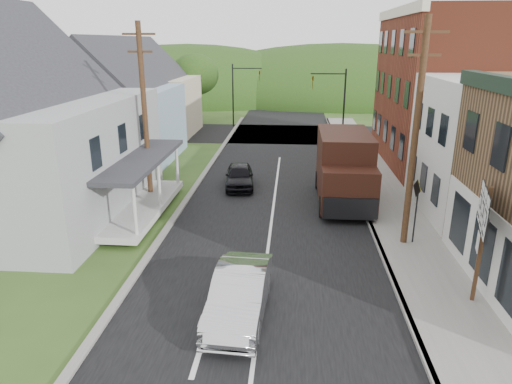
% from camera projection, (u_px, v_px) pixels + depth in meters
% --- Properties ---
extents(ground, '(120.00, 120.00, 0.00)m').
position_uv_depth(ground, '(264.00, 281.00, 16.13)').
color(ground, '#2D4719').
rests_on(ground, ground).
extents(road, '(9.00, 90.00, 0.02)m').
position_uv_depth(road, '(275.00, 192.00, 25.59)').
color(road, black).
rests_on(road, ground).
extents(cross_road, '(60.00, 9.00, 0.02)m').
position_uv_depth(cross_road, '(283.00, 134.00, 41.67)').
color(cross_road, black).
rests_on(cross_road, ground).
extents(sidewalk_right, '(2.80, 55.00, 0.15)m').
position_uv_depth(sidewalk_right, '(389.00, 206.00, 23.23)').
color(sidewalk_right, slate).
rests_on(sidewalk_right, ground).
extents(curb_right, '(0.20, 55.00, 0.15)m').
position_uv_depth(curb_right, '(362.00, 206.00, 23.33)').
color(curb_right, slate).
rests_on(curb_right, ground).
extents(curb_left, '(0.30, 55.00, 0.12)m').
position_uv_depth(curb_left, '(186.00, 201.00, 24.04)').
color(curb_left, slate).
rests_on(curb_left, ground).
extents(storefront_red, '(8.00, 12.00, 10.00)m').
position_uv_depth(storefront_red, '(453.00, 91.00, 29.77)').
color(storefront_red, maroon).
rests_on(storefront_red, ground).
extents(house_gray, '(10.20, 12.24, 8.35)m').
position_uv_depth(house_gray, '(18.00, 127.00, 21.39)').
color(house_gray, '#949799').
rests_on(house_gray, ground).
extents(house_blue, '(7.14, 8.16, 7.28)m').
position_uv_depth(house_blue, '(123.00, 107.00, 31.89)').
color(house_blue, '#839EB3').
rests_on(house_blue, ground).
extents(house_cream, '(7.14, 8.16, 7.28)m').
position_uv_depth(house_cream, '(154.00, 93.00, 40.44)').
color(house_cream, beige).
rests_on(house_cream, ground).
extents(utility_pole_right, '(1.60, 0.26, 9.00)m').
position_uv_depth(utility_pole_right, '(415.00, 135.00, 17.55)').
color(utility_pole_right, '#472D19').
rests_on(utility_pole_right, ground).
extents(utility_pole_left, '(1.60, 0.26, 9.00)m').
position_uv_depth(utility_pole_left, '(145.00, 113.00, 22.73)').
color(utility_pole_left, '#472D19').
rests_on(utility_pole_left, ground).
extents(traffic_signal_right, '(2.87, 0.20, 6.00)m').
position_uv_depth(traffic_signal_right, '(336.00, 97.00, 36.85)').
color(traffic_signal_right, black).
rests_on(traffic_signal_right, ground).
extents(traffic_signal_left, '(2.87, 0.20, 6.00)m').
position_uv_depth(traffic_signal_left, '(240.00, 88.00, 44.13)').
color(traffic_signal_left, black).
rests_on(traffic_signal_left, ground).
extents(tree_left_c, '(5.80, 5.80, 8.41)m').
position_uv_depth(tree_left_c, '(32.00, 71.00, 34.63)').
color(tree_left_c, '#382616').
rests_on(tree_left_c, ground).
extents(tree_left_d, '(4.80, 4.80, 6.94)m').
position_uv_depth(tree_left_d, '(195.00, 75.00, 45.55)').
color(tree_left_d, '#382616').
rests_on(tree_left_d, ground).
extents(forested_ridge, '(90.00, 30.00, 16.00)m').
position_uv_depth(forested_ridge, '(287.00, 98.00, 68.16)').
color(forested_ridge, '#1B3610').
rests_on(forested_ridge, ground).
extents(silver_sedan, '(1.80, 4.59, 1.49)m').
position_uv_depth(silver_sedan, '(240.00, 294.00, 13.91)').
color(silver_sedan, silver).
rests_on(silver_sedan, ground).
extents(dark_sedan, '(1.99, 4.05, 1.33)m').
position_uv_depth(dark_sedan, '(239.00, 176.00, 26.33)').
color(dark_sedan, black).
rests_on(dark_sedan, ground).
extents(delivery_van, '(2.71, 6.46, 3.60)m').
position_uv_depth(delivery_van, '(344.00, 169.00, 23.50)').
color(delivery_van, black).
rests_on(delivery_van, ground).
extents(route_sign_cluster, '(0.68, 2.12, 3.82)m').
position_uv_depth(route_sign_cluster, '(482.00, 229.00, 13.96)').
color(route_sign_cluster, '#472D19').
rests_on(route_sign_cluster, sidewalk_right).
extents(warning_sign, '(0.16, 0.75, 2.71)m').
position_uv_depth(warning_sign, '(416.00, 203.00, 18.40)').
color(warning_sign, black).
rests_on(warning_sign, sidewalk_right).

